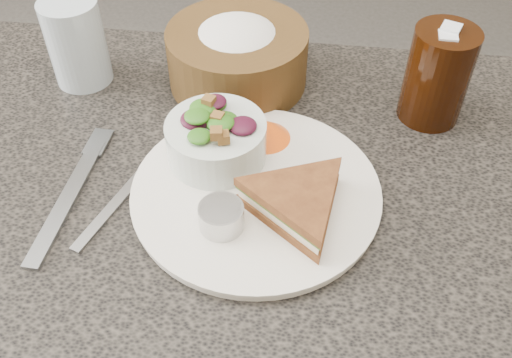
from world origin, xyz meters
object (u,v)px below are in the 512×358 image
Objects in this scene: bread_basket at (237,48)px; cola_glass at (438,72)px; dressing_ramekin at (221,217)px; water_glass at (77,42)px; salad_bowl at (216,135)px; sandwich at (298,202)px; dinner_plate at (256,192)px; dining_table at (233,343)px.

cola_glass reaches higher than bread_basket.
water_glass is at bearing 133.53° from dressing_ramekin.
cola_glass reaches higher than salad_bowl.
salad_bowl is 0.31m from cola_glass.
sandwich is 0.28m from cola_glass.
water_glass is (-0.29, 0.21, 0.06)m from dinner_plate.
dining_table is 0.49m from bread_basket.
bread_basket reaches higher than dining_table.
sandwich is at bearing 18.65° from dressing_ramekin.
dining_table is 0.41m from dressing_ramekin.
cola_glass reaches higher than dressing_ramekin.
cola_glass is at bearing -9.11° from bread_basket.
salad_bowl is 0.12m from dressing_ramekin.
dinner_plate is 0.07m from dressing_ramekin.
salad_bowl reaches higher than sandwich.
salad_bowl is 0.18m from bread_basket.
water_glass reaches higher than salad_bowl.
sandwich is at bearing -32.86° from dinner_plate.
sandwich is at bearing -35.40° from water_glass.
sandwich is 0.29m from bread_basket.
dressing_ramekin reaches higher than dining_table.
dinner_plate is at bearing -76.23° from bread_basket.
cola_glass is at bearing 35.97° from dining_table.
dressing_ramekin is at bearing -116.84° from dinner_plate.
cola_glass is (0.26, 0.19, 0.45)m from dining_table.
dining_table is 0.55m from cola_glass.
bread_basket is at bearing 94.40° from dining_table.
bread_basket is at bearing 103.77° from dinner_plate.
dining_table is 0.38m from dinner_plate.
sandwich reaches higher than dining_table.
sandwich is 0.42m from water_glass.
dinner_plate is 0.24m from bread_basket.
bread_basket is (-0.02, 0.23, 0.43)m from dining_table.
salad_bowl is at bearing 108.59° from dining_table.
dressing_ramekin is at bearing -85.10° from bread_basket.
bread_basket reaches higher than dressing_ramekin.
dressing_ramekin is 0.41× the size of water_glass.
dinner_plate is 1.97× the size of sandwich.
dinner_plate is at bearing 3.17° from dining_table.
salad_bowl is at bearing 179.80° from sandwich.
water_glass reaches higher than dressing_ramekin.
dressing_ramekin is (-0.03, -0.06, 0.02)m from dinner_plate.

